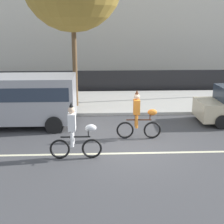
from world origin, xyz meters
The scene contains 8 objects.
ground_plane centered at (0.00, 0.00, 0.00)m, with size 80.00×80.00×0.00m, color #424244.
road_centre_line centered at (0.00, -0.50, 0.00)m, with size 36.00×0.14×0.01m, color beige.
sidewalk_curb centered at (0.00, 6.50, 0.07)m, with size 60.00×5.00×0.15m, color #ADAAA3.
fence_line centered at (0.00, 9.40, 0.70)m, with size 40.00×0.08×1.40m, color black.
building_backdrop centered at (0.09, 18.00, 3.21)m, with size 28.00×8.00×6.42m, color beige.
parade_cyclist_zebra centered at (-1.86, -0.82, 0.84)m, with size 1.72×0.50×1.92m.
parade_cyclist_orange centered at (0.44, 0.94, 0.84)m, with size 1.72×0.50×1.92m.
parked_van_grey centered at (-4.55, 2.70, 1.28)m, with size 5.00×2.22×2.18m.
Camera 1 is at (-1.11, -10.37, 4.31)m, focal length 50.00 mm.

